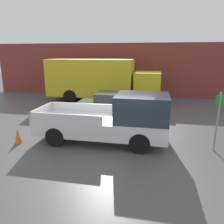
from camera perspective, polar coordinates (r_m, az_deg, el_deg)
The scene contains 7 objects.
ground_plane at distance 9.68m, azimuth 2.94°, elevation -8.03°, with size 60.00×60.00×0.00m, color #4C4C4F.
building_wall at distance 19.80m, azimuth 7.67°, elevation 10.76°, with size 28.00×0.15×4.66m.
pickup_truck at distance 9.45m, azimuth 0.41°, elevation -2.04°, with size 5.67×2.09×2.17m.
car at distance 13.15m, azimuth 1.14°, elevation 1.83°, with size 4.67×1.91×1.52m.
delivery_truck at distance 17.38m, azimuth -3.30°, elevation 8.59°, with size 8.75×2.41×3.34m.
parking_sign at distance 9.40m, azimuth 25.89°, elevation -1.62°, with size 0.30×0.07×2.38m.
traffic_cone at distance 10.39m, azimuth -23.38°, elevation -5.73°, with size 0.30×0.30×0.65m.
Camera 1 is at (1.23, -8.81, 3.81)m, focal length 35.00 mm.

